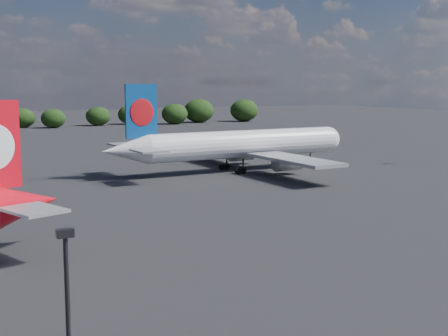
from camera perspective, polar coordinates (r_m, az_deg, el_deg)
name	(u,v)px	position (r m, az deg, el deg)	size (l,w,h in m)	color
china_southern_airliner	(236,145)	(106.28, 1.13, 2.10)	(45.68, 43.40, 14.92)	white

